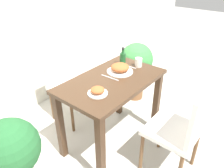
% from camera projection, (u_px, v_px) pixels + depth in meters
% --- Properties ---
extents(ground_plane, '(16.00, 16.00, 0.00)m').
position_uv_depth(ground_plane, '(112.00, 140.00, 2.40)').
color(ground_plane, '#B7B2A8').
extents(wall_back, '(8.00, 0.05, 2.60)m').
position_uv_depth(wall_back, '(25.00, 4.00, 2.45)').
color(wall_back, beige).
rests_on(wall_back, ground_plane).
extents(dining_table, '(1.02, 0.61, 0.76)m').
position_uv_depth(dining_table, '(112.00, 92.00, 2.09)').
color(dining_table, '#3D2819').
rests_on(dining_table, ground_plane).
extents(chair_near, '(0.42, 0.42, 0.91)m').
position_uv_depth(chair_near, '(182.00, 128.00, 1.80)').
color(chair_near, silver).
rests_on(chair_near, ground_plane).
extents(chair_far, '(0.42, 0.42, 0.91)m').
position_uv_depth(chair_far, '(66.00, 79.00, 2.54)').
color(chair_far, silver).
rests_on(chair_far, ground_plane).
extents(food_plate, '(0.26, 0.26, 0.09)m').
position_uv_depth(food_plate, '(120.00, 68.00, 2.14)').
color(food_plate, white).
rests_on(food_plate, dining_table).
extents(side_plate, '(0.17, 0.17, 0.06)m').
position_uv_depth(side_plate, '(98.00, 91.00, 1.79)').
color(side_plate, white).
rests_on(side_plate, dining_table).
extents(drink_cup, '(0.07, 0.07, 0.09)m').
position_uv_depth(drink_cup, '(139.00, 62.00, 2.24)').
color(drink_cup, silver).
rests_on(drink_cup, dining_table).
extents(sauce_bottle, '(0.06, 0.06, 0.20)m').
position_uv_depth(sauce_bottle, '(123.00, 58.00, 2.27)').
color(sauce_bottle, '#194C23').
rests_on(sauce_bottle, dining_table).
extents(fork_utensil, '(0.02, 0.20, 0.00)m').
position_uv_depth(fork_utensil, '(110.00, 78.00, 2.05)').
color(fork_utensil, silver).
rests_on(fork_utensil, dining_table).
extents(spoon_utensil, '(0.01, 0.17, 0.00)m').
position_uv_depth(spoon_utensil, '(129.00, 67.00, 2.26)').
color(spoon_utensil, silver).
rests_on(spoon_utensil, dining_table).
extents(potted_plant_left, '(0.41, 0.41, 0.82)m').
position_uv_depth(potted_plant_left, '(13.00, 157.00, 1.52)').
color(potted_plant_left, brown).
rests_on(potted_plant_left, ground_plane).
extents(potted_plant_right, '(0.44, 0.44, 0.80)m').
position_uv_depth(potted_plant_right, '(136.00, 64.00, 2.92)').
color(potted_plant_right, brown).
rests_on(potted_plant_right, ground_plane).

